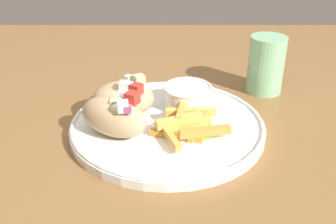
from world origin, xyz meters
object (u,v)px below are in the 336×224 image
plate (168,125)px  fries_pile (187,124)px  water_glass (266,67)px  sauce_ramekin (188,96)px  pita_sandwich_near (115,116)px  pita_sandwich_far (124,98)px

plate → fries_pile: bearing=-35.2°
water_glass → plate: bearing=-141.1°
fries_pile → sauce_ramekin: sauce_ramekin is taller
plate → water_glass: size_ratio=2.87×
plate → water_glass: 0.25m
fries_pile → sauce_ramekin: (0.00, 0.08, 0.01)m
plate → water_glass: (0.19, 0.15, 0.04)m
plate → sauce_ramekin: 0.07m
pita_sandwich_near → sauce_ramekin: (0.12, 0.09, -0.01)m
pita_sandwich_near → pita_sandwich_far: size_ratio=1.18×
plate → pita_sandwich_far: (-0.07, 0.03, 0.03)m
plate → sauce_ramekin: size_ratio=3.73×
water_glass → sauce_ramekin: bearing=-147.8°
fries_pile → pita_sandwich_near: bearing=-173.1°
sauce_ramekin → pita_sandwich_near: bearing=-142.0°
pita_sandwich_near → water_glass: (0.27, 0.19, 0.00)m
plate → pita_sandwich_near: size_ratio=2.47×
fries_pile → pita_sandwich_far: bearing=152.5°
pita_sandwich_far → water_glass: bearing=28.4°
pita_sandwich_far → fries_pile: pita_sandwich_far is taller
pita_sandwich_far → fries_pile: (0.10, -0.05, -0.02)m
pita_sandwich_near → fries_pile: 0.11m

